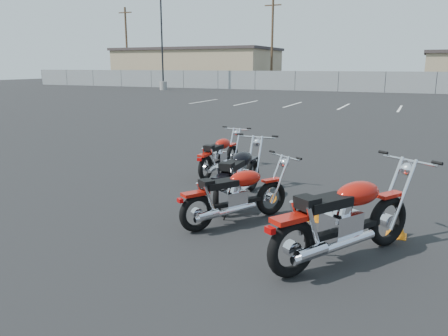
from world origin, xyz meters
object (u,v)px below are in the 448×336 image
at_px(motorcycle_second_black, 239,175).
at_px(motorcycle_rear_red, 345,219).
at_px(motorcycle_front_red, 220,155).
at_px(motorcycle_third_red, 236,195).

xyz_separation_m(motorcycle_second_black, motorcycle_rear_red, (2.05, -1.68, 0.06)).
relative_size(motorcycle_second_black, motorcycle_rear_red, 0.95).
relative_size(motorcycle_front_red, motorcycle_second_black, 0.89).
bearing_deg(motorcycle_rear_red, motorcycle_front_red, 133.70).
relative_size(motorcycle_front_red, motorcycle_third_red, 1.03).
height_order(motorcycle_front_red, motorcycle_third_red, motorcycle_third_red).
xyz_separation_m(motorcycle_front_red, motorcycle_third_red, (1.50, -2.67, 0.02)).
xyz_separation_m(motorcycle_third_red, motorcycle_rear_red, (1.68, -0.66, 0.10)).
bearing_deg(motorcycle_third_red, motorcycle_front_red, 119.34).
bearing_deg(motorcycle_rear_red, motorcycle_second_black, 140.75).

